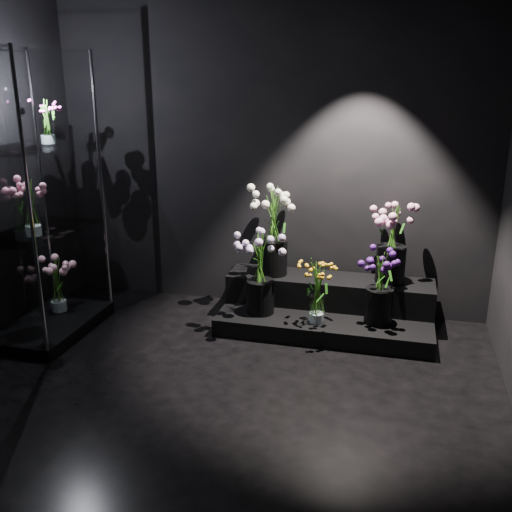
% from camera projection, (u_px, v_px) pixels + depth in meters
% --- Properties ---
extents(floor, '(4.00, 4.00, 0.00)m').
position_uv_depth(floor, '(199.00, 416.00, 3.71)').
color(floor, black).
rests_on(floor, ground).
extents(wall_back, '(4.00, 0.00, 4.00)m').
position_uv_depth(wall_back, '(269.00, 159.00, 5.13)').
color(wall_back, black).
rests_on(wall_back, floor).
extents(display_riser, '(1.82, 0.81, 0.40)m').
position_uv_depth(display_riser, '(327.00, 307.00, 5.03)').
color(display_riser, black).
rests_on(display_riser, floor).
extents(display_case, '(0.63, 1.05, 2.32)m').
position_uv_depth(display_case, '(37.00, 200.00, 4.59)').
color(display_case, black).
rests_on(display_case, floor).
extents(bouquet_orange_bells, '(0.32, 0.32, 0.57)m').
position_uv_depth(bouquet_orange_bells, '(317.00, 289.00, 4.66)').
color(bouquet_orange_bells, white).
rests_on(bouquet_orange_bells, display_riser).
extents(bouquet_lilac, '(0.40, 0.40, 0.70)m').
position_uv_depth(bouquet_lilac, '(260.00, 268.00, 4.83)').
color(bouquet_lilac, black).
rests_on(bouquet_lilac, display_riser).
extents(bouquet_purple, '(0.33, 0.33, 0.60)m').
position_uv_depth(bouquet_purple, '(380.00, 284.00, 4.64)').
color(bouquet_purple, black).
rests_on(bouquet_purple, display_riser).
extents(bouquet_cream_roses, '(0.45, 0.45, 0.79)m').
position_uv_depth(bouquet_cream_roses, '(274.00, 226.00, 5.02)').
color(bouquet_cream_roses, black).
rests_on(bouquet_cream_roses, display_riser).
extents(bouquet_pink_roses, '(0.46, 0.46, 0.67)m').
position_uv_depth(bouquet_pink_roses, '(392.00, 239.00, 4.83)').
color(bouquet_pink_roses, black).
rests_on(bouquet_pink_roses, display_riser).
extents(bouquet_case_pink, '(0.39, 0.39, 0.44)m').
position_uv_depth(bouquet_case_pink, '(31.00, 207.00, 4.45)').
color(bouquet_case_pink, white).
rests_on(bouquet_case_pink, display_case).
extents(bouquet_case_magenta, '(0.25, 0.25, 0.36)m').
position_uv_depth(bouquet_case_magenta, '(46.00, 121.00, 4.56)').
color(bouquet_case_magenta, white).
rests_on(bouquet_case_magenta, display_case).
extents(bouquet_case_base_pink, '(0.39, 0.39, 0.50)m').
position_uv_depth(bouquet_case_base_pink, '(57.00, 283.00, 5.02)').
color(bouquet_case_base_pink, white).
rests_on(bouquet_case_base_pink, display_case).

